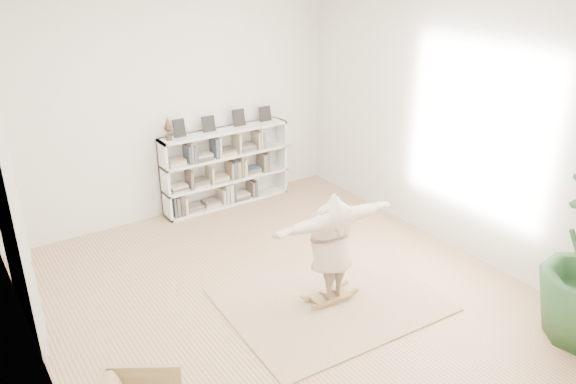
% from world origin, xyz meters
% --- Properties ---
extents(floor, '(6.00, 6.00, 0.00)m').
position_xyz_m(floor, '(0.00, 0.00, 0.00)').
color(floor, '#926B4B').
rests_on(floor, ground).
extents(doors, '(0.09, 1.78, 2.92)m').
position_xyz_m(doors, '(-2.70, 1.30, 1.40)').
color(doors, white).
rests_on(doors, floor).
extents(bookshelf, '(2.20, 0.35, 1.64)m').
position_xyz_m(bookshelf, '(0.74, 2.82, 0.64)').
color(bookshelf, silver).
rests_on(bookshelf, floor).
extents(rug, '(2.60, 2.12, 0.02)m').
position_xyz_m(rug, '(0.42, -0.43, 0.01)').
color(rug, tan).
rests_on(rug, floor).
extents(rocker_board, '(0.49, 0.31, 0.10)m').
position_xyz_m(rocker_board, '(0.42, -0.43, 0.07)').
color(rocker_board, brown).
rests_on(rocker_board, rug).
extents(person, '(1.69, 0.54, 1.36)m').
position_xyz_m(person, '(0.42, -0.43, 0.80)').
color(person, '#CAB097').
rests_on(person, rocker_board).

